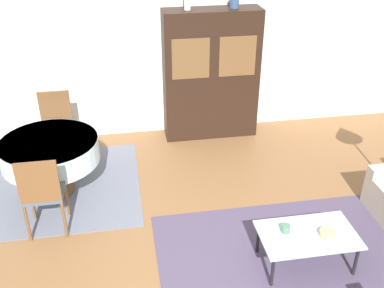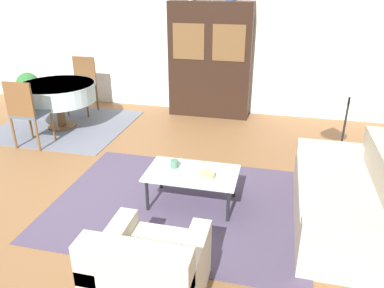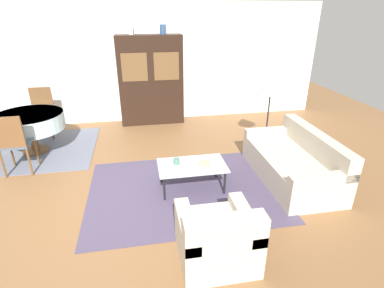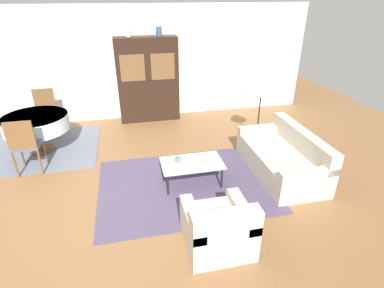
# 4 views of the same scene
# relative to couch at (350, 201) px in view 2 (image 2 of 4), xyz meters

# --- Properties ---
(ground_plane) EXTENTS (14.00, 14.00, 0.00)m
(ground_plane) POSITION_rel_couch_xyz_m (-2.90, -0.28, -0.28)
(ground_plane) COLOR brown
(wall_back) EXTENTS (10.00, 0.06, 2.70)m
(wall_back) POSITION_rel_couch_xyz_m (-2.90, 3.35, 1.07)
(wall_back) COLOR white
(wall_back) RESTS_ON ground_plane
(area_rug) EXTENTS (2.84, 2.16, 0.01)m
(area_rug) POSITION_rel_couch_xyz_m (-1.80, -0.04, -0.28)
(area_rug) COLOR #4C425B
(area_rug) RESTS_ON ground_plane
(dining_rug) EXTENTS (2.16, 2.01, 0.01)m
(dining_rug) POSITION_rel_couch_xyz_m (-4.40, 1.89, -0.28)
(dining_rug) COLOR slate
(dining_rug) RESTS_ON ground_plane
(couch) EXTENTS (0.95, 1.86, 0.78)m
(couch) POSITION_rel_couch_xyz_m (0.00, 0.00, 0.00)
(couch) COLOR beige
(couch) RESTS_ON ground_plane
(armchair) EXTENTS (0.81, 0.81, 0.76)m
(armchair) POSITION_rel_couch_xyz_m (-1.65, -1.46, 0.01)
(armchair) COLOR beige
(armchair) RESTS_ON ground_plane
(coffee_table) EXTENTS (1.01, 0.61, 0.40)m
(coffee_table) POSITION_rel_couch_xyz_m (-1.66, -0.00, 0.09)
(coffee_table) COLOR black
(coffee_table) RESTS_ON area_rug
(display_cabinet) EXTENTS (1.46, 0.43, 2.02)m
(display_cabinet) POSITION_rel_couch_xyz_m (-2.07, 3.09, 0.73)
(display_cabinet) COLOR black
(display_cabinet) RESTS_ON ground_plane
(dining_table) EXTENTS (1.24, 1.24, 0.76)m
(dining_table) POSITION_rel_couch_xyz_m (-4.41, 1.82, 0.33)
(dining_table) COLOR brown
(dining_table) RESTS_ON dining_rug
(dining_chair_near) EXTENTS (0.44, 0.44, 1.03)m
(dining_chair_near) POSITION_rel_couch_xyz_m (-4.41, 0.98, 0.31)
(dining_chair_near) COLOR brown
(dining_chair_near) RESTS_ON dining_rug
(dining_chair_far) EXTENTS (0.44, 0.44, 1.03)m
(dining_chair_far) POSITION_rel_couch_xyz_m (-4.41, 2.67, 0.31)
(dining_chair_far) COLOR brown
(dining_chair_far) RESTS_ON dining_rug
(floor_lamp) EXTENTS (0.42, 0.42, 1.40)m
(floor_lamp) POSITION_rel_couch_xyz_m (0.04, 1.22, 0.91)
(floor_lamp) COLOR black
(floor_lamp) RESTS_ON ground_plane
(cup) EXTENTS (0.09, 0.09, 0.09)m
(cup) POSITION_rel_couch_xyz_m (-1.89, 0.07, 0.17)
(cup) COLOR #4C7A60
(cup) RESTS_ON coffee_table
(bowl) EXTENTS (0.17, 0.17, 0.06)m
(bowl) POSITION_rel_couch_xyz_m (-1.48, -0.06, 0.15)
(bowl) COLOR tan
(bowl) RESTS_ON coffee_table
(potted_plant) EXTENTS (0.45, 0.45, 0.63)m
(potted_plant) POSITION_rel_couch_xyz_m (-5.79, 2.90, 0.08)
(potted_plant) COLOR beige
(potted_plant) RESTS_ON ground_plane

